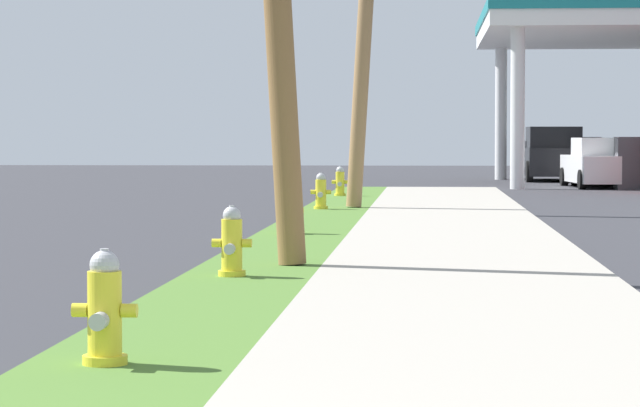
% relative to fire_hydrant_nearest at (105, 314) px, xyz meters
% --- Properties ---
extents(fire_hydrant_nearest, '(0.42, 0.37, 0.74)m').
position_rel_fire_hydrant_nearest_xyz_m(fire_hydrant_nearest, '(0.00, 0.00, 0.00)').
color(fire_hydrant_nearest, yellow).
rests_on(fire_hydrant_nearest, grass_verge).
extents(fire_hydrant_second, '(0.42, 0.38, 0.74)m').
position_rel_fire_hydrant_nearest_xyz_m(fire_hydrant_second, '(0.01, 6.09, 0.00)').
color(fire_hydrant_second, yellow).
rests_on(fire_hydrant_second, grass_verge).
extents(fire_hydrant_third, '(0.42, 0.37, 0.74)m').
position_rel_fire_hydrant_nearest_xyz_m(fire_hydrant_third, '(-0.03, 13.06, 0.00)').
color(fire_hydrant_third, yellow).
rests_on(fire_hydrant_third, grass_verge).
extents(fire_hydrant_fourth, '(0.42, 0.37, 0.74)m').
position_rel_fire_hydrant_nearest_xyz_m(fire_hydrant_fourth, '(-0.11, 20.80, 0.00)').
color(fire_hydrant_fourth, yellow).
rests_on(fire_hydrant_fourth, grass_verge).
extents(fire_hydrant_fifth, '(0.42, 0.38, 0.74)m').
position_rel_fire_hydrant_nearest_xyz_m(fire_hydrant_fifth, '(-0.13, 27.70, 0.00)').
color(fire_hydrant_fifth, yellow).
rests_on(fire_hydrant_fifth, grass_verge).
extents(car_silver_by_near_pump, '(2.23, 4.62, 1.57)m').
position_rel_fire_hydrant_nearest_xyz_m(car_silver_by_near_pump, '(7.87, 41.58, 0.28)').
color(car_silver_by_near_pump, '#BCBCC1').
rests_on(car_silver_by_near_pump, ground).
extents(car_white_by_far_pump, '(2.22, 4.62, 1.57)m').
position_rel_fire_hydrant_nearest_xyz_m(car_white_by_far_pump, '(7.51, 38.08, 0.28)').
color(car_white_by_far_pump, white).
rests_on(car_white_by_far_pump, ground).
extents(truck_black_at_forecourt, '(2.20, 5.43, 1.97)m').
position_rel_fire_hydrant_nearest_xyz_m(truck_black_at_forecourt, '(6.56, 45.52, 0.47)').
color(truck_black_at_forecourt, black).
rests_on(truck_black_at_forecourt, ground).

